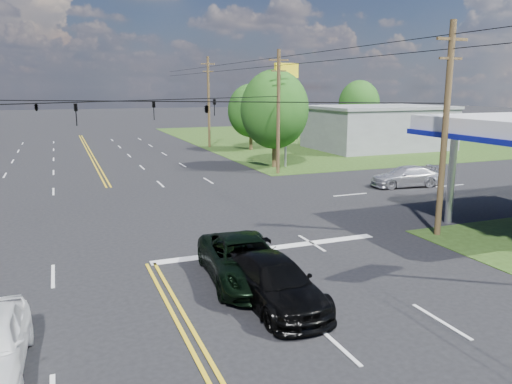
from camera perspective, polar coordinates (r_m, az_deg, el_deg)
name	(u,v)px	position (r m, az deg, el deg)	size (l,w,h in m)	color
ground	(124,215)	(27.47, -14.85, -2.61)	(280.00, 280.00, 0.00)	black
grass_ne	(356,137)	(70.03, 11.33, 6.18)	(46.00, 48.00, 0.03)	#263B12
stop_bar	(269,249)	(21.20, 1.54, -6.50)	(10.00, 0.50, 0.02)	silver
retail_ne	(378,129)	(57.15, 13.73, 7.05)	(14.00, 10.00, 4.40)	slate
pole_se	(445,128)	(23.73, 20.81, 6.84)	(1.60, 0.28, 9.50)	#49371F
pole_ne	(278,111)	(38.94, 2.57, 9.27)	(1.60, 0.28, 9.50)	#49371F
pole_right_far	(209,101)	(56.79, -5.43, 10.30)	(1.60, 0.28, 10.00)	#49371F
span_wire_signals	(118,101)	(26.65, -15.54, 9.98)	(26.00, 18.00, 1.13)	black
power_lines	(119,45)	(24.73, -15.35, 15.92)	(26.04, 100.00, 0.64)	black
tree_right_a	(275,110)	(42.09, 2.13, 9.40)	(5.70, 5.70, 8.18)	#49371F
tree_right_b	(251,111)	(54.15, -0.60, 9.27)	(4.94, 4.94, 7.09)	#49371F
tree_far_r	(359,104)	(67.53, 11.69, 9.83)	(5.32, 5.32, 7.63)	#49371F
pickup_dkgreen	(244,260)	(17.61, -1.36, -7.77)	(2.53, 5.48, 1.52)	black
suv_black	(275,282)	(15.80, 2.19, -10.28)	(2.03, 5.00, 1.45)	black
sedan_far	(405,176)	(35.66, 16.67, 1.71)	(1.95, 4.80, 1.39)	silver
polesign_ne	(286,86)	(42.17, 3.48, 12.03)	(2.36, 0.84, 8.63)	#A5A5AA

